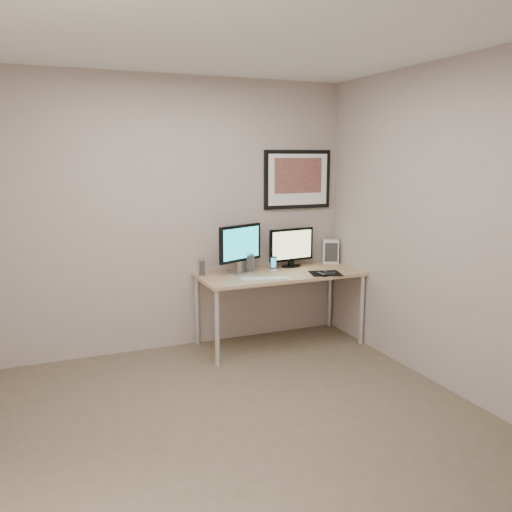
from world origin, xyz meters
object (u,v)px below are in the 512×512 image
object	(u,v)px
speaker_left	(201,268)
framed_art	(298,179)
fan_unit	(331,251)
monitor_large	(240,247)
desk	(280,279)
speaker_right	(250,263)
monitor_tv	(291,246)
keyboard	(265,279)
phone_dock	(273,263)

from	to	relation	value
speaker_left	framed_art	bearing A→B (deg)	14.00
framed_art	fan_unit	size ratio (longest dim) A/B	2.94
framed_art	monitor_large	distance (m)	0.98
desk	monitor_large	size ratio (longest dim) A/B	3.24
framed_art	speaker_right	world-z (taller)	framed_art
desk	fan_unit	xyz separation A→B (m)	(0.71, 0.23, 0.19)
desk	speaker_right	bearing A→B (deg)	156.69
monitor_tv	desk	bearing A→B (deg)	-144.29
speaker_left	keyboard	xyz separation A→B (m)	(0.50, -0.36, -0.08)
desk	monitor_large	world-z (taller)	monitor_large
monitor_tv	speaker_left	xyz separation A→B (m)	(-0.98, -0.06, -0.13)
desk	monitor_large	xyz separation A→B (m)	(-0.37, 0.12, 0.33)
speaker_left	phone_dock	distance (m)	0.74
phone_dock	keyboard	world-z (taller)	phone_dock
monitor_large	keyboard	size ratio (longest dim) A/B	1.07
monitor_tv	phone_dock	world-z (taller)	monitor_tv
monitor_tv	speaker_left	bearing A→B (deg)	176.67
monitor_large	desk	bearing A→B (deg)	-41.38
framed_art	fan_unit	distance (m)	0.85
monitor_large	keyboard	bearing A→B (deg)	-94.26
monitor_tv	framed_art	bearing A→B (deg)	38.34
monitor_tv	speaker_right	bearing A→B (deg)	-176.24
framed_art	speaker_left	xyz separation A→B (m)	(-1.11, -0.18, -0.81)
monitor_large	phone_dock	distance (m)	0.41
framed_art	monitor_large	bearing A→B (deg)	-163.81
speaker_left	desk	bearing A→B (deg)	-6.49
monitor_large	monitor_tv	bearing A→B (deg)	-14.86
framed_art	keyboard	distance (m)	1.20
framed_art	monitor_tv	size ratio (longest dim) A/B	1.47
speaker_left	phone_dock	xyz separation A→B (m)	(0.74, -0.02, -0.01)
phone_dock	fan_unit	distance (m)	0.73
fan_unit	framed_art	bearing A→B (deg)	-171.01
desk	framed_art	distance (m)	1.07
speaker_right	keyboard	bearing A→B (deg)	-66.62
desk	phone_dock	world-z (taller)	phone_dock
speaker_left	phone_dock	world-z (taller)	speaker_left
monitor_large	speaker_left	world-z (taller)	monitor_large
keyboard	speaker_left	bearing A→B (deg)	163.93
monitor_tv	speaker_left	world-z (taller)	monitor_tv
framed_art	phone_dock	size ratio (longest dim) A/B	5.27
monitor_large	speaker_left	xyz separation A→B (m)	(-0.39, 0.02, -0.18)
speaker_left	monitor_large	bearing A→B (deg)	0.94
speaker_right	phone_dock	bearing A→B (deg)	23.93
fan_unit	speaker_right	bearing A→B (deg)	-148.67
phone_dock	keyboard	distance (m)	0.42
framed_art	speaker_right	size ratio (longest dim) A/B	3.96
speaker_right	monitor_tv	bearing A→B (deg)	31.66
speaker_right	speaker_left	bearing A→B (deg)	-162.70
monitor_large	fan_unit	bearing A→B (deg)	-17.06
monitor_large	phone_dock	xyz separation A→B (m)	(0.36, 0.00, -0.19)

